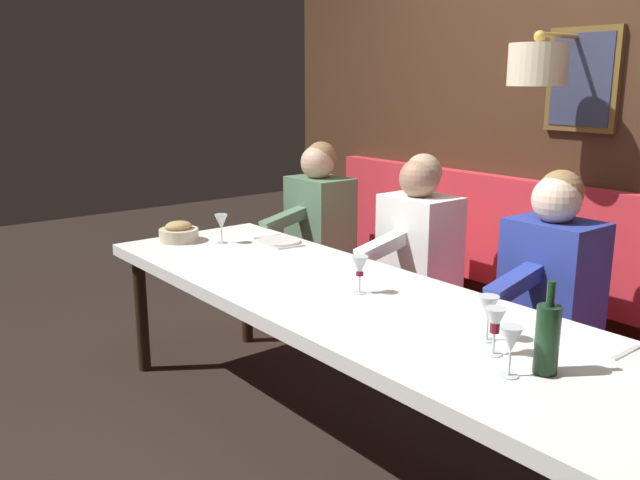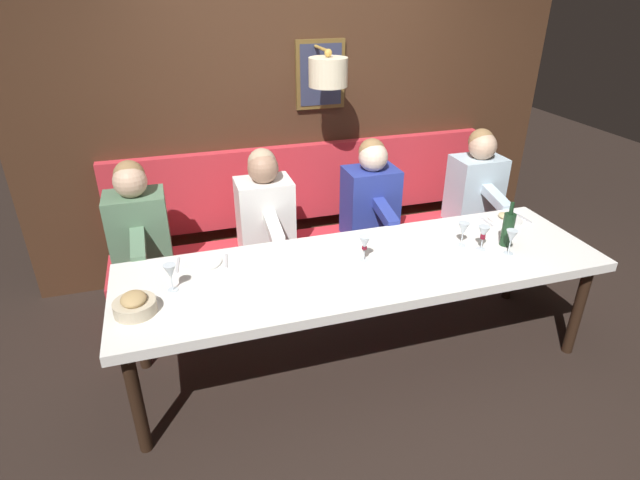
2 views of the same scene
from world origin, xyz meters
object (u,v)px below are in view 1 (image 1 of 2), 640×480
object	(u,v)px
diner_far	(319,207)
bread_bowl	(179,233)
wine_glass_4	(488,309)
diner_near	(553,262)
wine_glass_3	(360,267)
wine_glass_2	(511,341)
dining_table	(351,307)
diner_middle	(419,231)
wine_bottle	(547,338)
wine_glass_0	(495,322)
wine_glass_1	(221,223)

from	to	relation	value
diner_far	bread_bowl	distance (m)	1.01
wine_glass_4	diner_near	bearing A→B (deg)	19.01
diner_far	wine_glass_3	xyz separation A→B (m)	(-0.84, -1.34, 0.04)
wine_glass_2	bread_bowl	size ratio (longest dim) A/B	0.75
dining_table	diner_middle	size ratio (longest dim) A/B	3.78
wine_glass_4	wine_bottle	world-z (taller)	wine_bottle
diner_near	wine_glass_4	xyz separation A→B (m)	(-0.85, -0.29, 0.04)
dining_table	diner_near	xyz separation A→B (m)	(0.88, -0.40, 0.13)
wine_glass_0	wine_bottle	distance (m)	0.19
wine_glass_0	bread_bowl	bearing A→B (deg)	91.98
wine_glass_2	wine_glass_3	bearing A→B (deg)	78.09
diner_near	bread_bowl	distance (m)	2.00
diner_near	wine_glass_4	distance (m)	0.90
wine_bottle	diner_near	bearing A→B (deg)	31.96
dining_table	diner_middle	distance (m)	0.99
wine_glass_1	wine_glass_4	xyz separation A→B (m)	(-0.00, -1.83, 0.00)
wine_glass_0	wine_glass_1	distance (m)	1.92
wine_glass_0	bread_bowl	size ratio (longest dim) A/B	0.75
dining_table	wine_glass_3	bearing A→B (deg)	-12.95
dining_table	bread_bowl	size ratio (longest dim) A/B	13.58
wine_glass_0	wine_glass_3	world-z (taller)	same
diner_middle	bread_bowl	xyz separation A→B (m)	(-1.01, 0.90, -0.03)
diner_far	wine_bottle	size ratio (longest dim) A/B	2.64
wine_glass_4	diner_far	bearing A→B (deg)	67.21
diner_middle	wine_glass_0	distance (m)	1.54
diner_middle	wine_glass_4	xyz separation A→B (m)	(-0.85, -1.13, 0.04)
diner_far	dining_table	bearing A→B (deg)	-123.60
wine_glass_0	wine_glass_3	bearing A→B (deg)	83.22
wine_glass_2	bread_bowl	xyz separation A→B (m)	(0.03, 2.25, -0.07)
diner_near	bread_bowl	xyz separation A→B (m)	(-1.01, 1.73, -0.03)
wine_bottle	wine_glass_4	bearing A→B (deg)	75.33
diner_middle	wine_glass_4	bearing A→B (deg)	-126.92
wine_glass_0	diner_middle	bearing A→B (deg)	52.65
diner_near	diner_far	xyz separation A→B (m)	(0.00, 1.72, 0.00)
bread_bowl	diner_near	bearing A→B (deg)	-59.86
diner_middle	diner_far	bearing A→B (deg)	90.00
diner_middle	wine_glass_1	distance (m)	1.10
dining_table	wine_glass_1	size ratio (longest dim) A/B	18.21
wine_glass_4	wine_bottle	bearing A→B (deg)	-104.67
diner_far	wine_glass_4	xyz separation A→B (m)	(-0.85, -2.02, 0.04)
wine_glass_1	wine_bottle	bearing A→B (deg)	-92.14
wine_glass_4	bread_bowl	world-z (taller)	wine_glass_4
dining_table	diner_near	distance (m)	0.98
wine_glass_0	wine_glass_3	size ratio (longest dim) A/B	1.00
diner_far	wine_glass_0	xyz separation A→B (m)	(-0.93, -2.11, 0.04)
wine_glass_0	diner_far	bearing A→B (deg)	66.16
wine_glass_1	wine_glass_2	xyz separation A→B (m)	(-0.19, -2.06, 0.00)
diner_far	wine_glass_1	size ratio (longest dim) A/B	4.82
wine_glass_1	wine_bottle	distance (m)	2.11
wine_glass_3	wine_glass_1	bearing A→B (deg)	90.10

